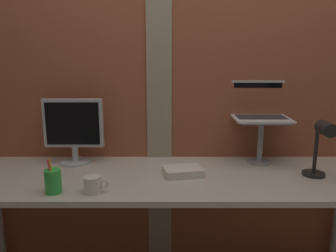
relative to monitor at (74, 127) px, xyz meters
The scene contains 9 objects.
brick_wall_back 0.78m from the monitor, 14.76° to the left, with size 3.72×0.16×2.60m.
desk 0.66m from the monitor, 20.72° to the right, with size 2.30×0.66×0.77m.
monitor is the anchor object (origin of this frame).
laptop_stand 1.10m from the monitor, ahead, with size 0.28×0.22×0.26m.
laptop 1.11m from the monitor, ahead, with size 0.32×0.27×0.22m.
desk_lamp 1.36m from the monitor, 11.16° to the right, with size 0.12×0.20×0.31m.
pen_cup 0.47m from the monitor, 88.23° to the right, with size 0.08×0.08×0.17m.
coffee_mug 0.51m from the monitor, 65.46° to the right, with size 0.12×0.08×0.08m.
paper_clutter_stack 0.69m from the monitor, 18.25° to the right, with size 0.20×0.14×0.04m, color silver.
Camera 1 is at (-0.13, -1.73, 1.42)m, focal length 36.28 mm.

